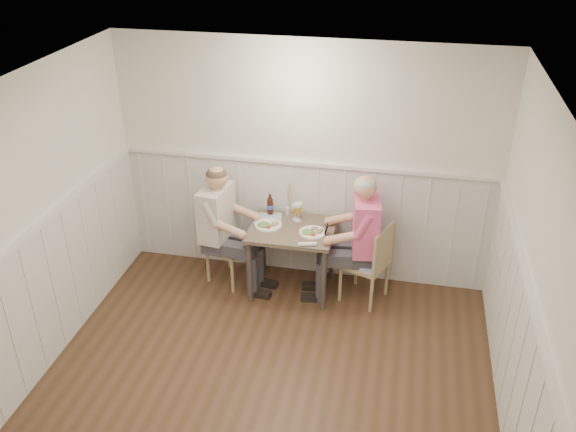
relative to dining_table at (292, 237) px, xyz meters
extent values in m
plane|color=#452E1B|center=(0.06, -1.84, -0.65)|extent=(4.50, 4.50, 0.00)
cube|color=silver|center=(0.06, 0.41, 0.65)|extent=(4.00, 0.04, 2.60)
cube|color=silver|center=(-1.94, -1.84, 0.65)|extent=(0.04, 4.50, 2.60)
cube|color=silver|center=(2.06, -1.84, 0.65)|extent=(0.04, 4.50, 2.60)
cube|color=white|center=(0.06, -1.84, 1.94)|extent=(4.00, 4.50, 0.02)
cube|color=silver|center=(0.06, 0.39, 0.00)|extent=(3.98, 0.03, 1.30)
cube|color=silver|center=(-1.93, -1.84, 0.00)|extent=(0.03, 4.48, 1.30)
cube|color=silver|center=(2.04, -1.84, 0.00)|extent=(0.03, 4.48, 1.30)
cube|color=silver|center=(0.06, 0.38, 0.67)|extent=(3.98, 0.06, 0.04)
cube|color=silver|center=(-1.91, -1.84, 0.67)|extent=(0.06, 4.48, 0.04)
cube|color=silver|center=(2.03, -1.84, 0.67)|extent=(0.06, 4.48, 0.04)
cube|color=brown|center=(0.00, 0.00, 0.08)|extent=(0.87, 0.70, 0.04)
cylinder|color=#3F3833|center=(-0.39, -0.30, -0.29)|extent=(0.05, 0.05, 0.71)
cylinder|color=#3F3833|center=(-0.39, 0.30, -0.29)|extent=(0.05, 0.05, 0.71)
cylinder|color=#3F3833|center=(0.39, -0.30, -0.29)|extent=(0.05, 0.05, 0.71)
cylinder|color=#3F3833|center=(0.39, 0.30, -0.29)|extent=(0.05, 0.05, 0.71)
cube|color=tan|center=(0.77, -0.01, -0.22)|extent=(0.54, 0.54, 0.04)
cube|color=#587BBE|center=(0.77, -0.01, -0.18)|extent=(0.49, 0.49, 0.03)
cube|color=tan|center=(0.95, -0.08, 0.02)|extent=(0.18, 0.40, 0.44)
cylinder|color=tan|center=(0.87, -0.24, -0.44)|extent=(0.04, 0.04, 0.41)
cylinder|color=tan|center=(0.54, -0.11, -0.44)|extent=(0.04, 0.04, 0.41)
cylinder|color=tan|center=(1.00, 0.10, -0.44)|extent=(0.04, 0.04, 0.41)
cylinder|color=tan|center=(0.67, 0.23, -0.44)|extent=(0.04, 0.04, 0.41)
cube|color=tan|center=(-0.69, 0.04, -0.23)|extent=(0.54, 0.54, 0.04)
cube|color=#587BBE|center=(-0.69, 0.04, -0.19)|extent=(0.48, 0.48, 0.03)
cube|color=tan|center=(-0.86, 0.11, 0.00)|extent=(0.19, 0.38, 0.43)
cylinder|color=tan|center=(-0.78, 0.27, -0.45)|extent=(0.03, 0.03, 0.40)
cylinder|color=tan|center=(-0.46, 0.12, -0.45)|extent=(0.03, 0.03, 0.40)
cylinder|color=tan|center=(-0.92, -0.05, -0.45)|extent=(0.03, 0.03, 0.40)
cylinder|color=tan|center=(-0.61, -0.19, -0.45)|extent=(0.03, 0.03, 0.40)
cube|color=#3F3F47|center=(0.73, 0.00, -0.41)|extent=(0.51, 0.47, 0.47)
cube|color=#3F3F47|center=(0.52, -0.03, -0.11)|extent=(0.48, 0.43, 0.14)
cube|color=#E75B80|center=(0.73, 0.00, 0.23)|extent=(0.31, 0.49, 0.57)
sphere|color=tan|center=(0.73, 0.00, 0.65)|extent=(0.23, 0.23, 0.23)
sphere|color=#A5A5A0|center=(0.73, 0.00, 0.68)|extent=(0.22, 0.22, 0.22)
cube|color=black|center=(0.36, -0.05, 0.24)|extent=(0.03, 0.07, 0.14)
cube|color=#3F3F47|center=(-0.77, -0.04, -0.41)|extent=(0.50, 0.47, 0.46)
cube|color=#3F3F47|center=(-0.57, -0.07, -0.12)|extent=(0.48, 0.42, 0.13)
cube|color=beige|center=(-0.77, -0.04, 0.22)|extent=(0.30, 0.48, 0.57)
sphere|color=tan|center=(-0.77, -0.04, 0.63)|extent=(0.23, 0.23, 0.23)
sphere|color=#4C3828|center=(-0.77, -0.04, 0.66)|extent=(0.22, 0.22, 0.22)
cylinder|color=white|center=(0.23, -0.06, 0.11)|extent=(0.27, 0.27, 0.02)
ellipsoid|color=#3F722D|center=(0.18, -0.09, 0.15)|extent=(0.13, 0.11, 0.05)
sphere|color=tan|center=(0.29, -0.05, 0.14)|extent=(0.04, 0.04, 0.04)
cube|color=#8F594A|center=(0.25, 0.00, 0.13)|extent=(0.08, 0.05, 0.01)
cylinder|color=white|center=(0.30, 0.00, 0.14)|extent=(0.06, 0.06, 0.03)
cylinder|color=white|center=(-0.25, 0.00, 0.11)|extent=(0.28, 0.28, 0.02)
ellipsoid|color=#3F722D|center=(-0.29, -0.04, 0.15)|extent=(0.14, 0.12, 0.05)
sphere|color=tan|center=(-0.19, 0.01, 0.14)|extent=(0.04, 0.04, 0.04)
cylinder|color=silver|center=(0.00, 0.19, 0.11)|extent=(0.06, 0.06, 0.01)
cylinder|color=silver|center=(0.00, 0.19, 0.15)|extent=(0.01, 0.01, 0.08)
cone|color=gold|center=(0.00, 0.19, 0.21)|extent=(0.07, 0.07, 0.07)
cylinder|color=silver|center=(0.00, 0.19, 0.26)|extent=(0.07, 0.07, 0.03)
cylinder|color=silver|center=(0.03, 0.17, 0.11)|extent=(0.07, 0.07, 0.01)
cylinder|color=silver|center=(0.03, 0.17, 0.16)|extent=(0.01, 0.01, 0.09)
cone|color=gold|center=(0.03, 0.17, 0.23)|extent=(0.08, 0.08, 0.08)
cylinder|color=silver|center=(0.03, 0.17, 0.29)|extent=(0.08, 0.08, 0.03)
cylinder|color=#33180F|center=(-0.29, 0.26, 0.19)|extent=(0.06, 0.06, 0.17)
cone|color=#33180F|center=(-0.29, 0.26, 0.29)|extent=(0.06, 0.06, 0.04)
cylinder|color=#33180F|center=(-0.29, 0.26, 0.32)|extent=(0.03, 0.03, 0.03)
cylinder|color=#3A58B6|center=(-0.29, 0.26, 0.19)|extent=(0.07, 0.07, 0.05)
cylinder|color=white|center=(0.22, -0.31, 0.12)|extent=(0.18, 0.09, 0.04)
cylinder|color=silver|center=(-0.11, 0.29, 0.14)|extent=(0.04, 0.04, 0.08)
cylinder|color=tan|center=(-0.11, 0.29, 0.29)|extent=(0.02, 0.02, 0.26)
cone|color=tan|center=(-0.11, 0.29, 0.45)|extent=(0.04, 0.04, 0.09)
cube|color=#587BBE|center=(-0.29, 0.16, 0.11)|extent=(0.33, 0.28, 0.01)
camera|label=1|loc=(1.06, -5.33, 3.21)|focal=38.00mm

